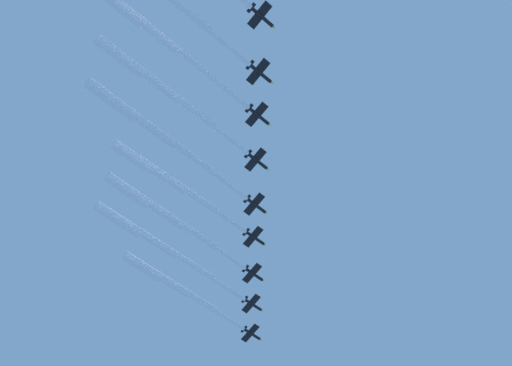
# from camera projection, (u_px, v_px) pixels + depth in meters

# --- Properties ---
(jet_lead) EXTENTS (55.72, 41.55, 4.50)m
(jet_lead) POSITION_uv_depth(u_px,v_px,m) (172.00, 284.00, 281.42)
(jet_lead) COLOR black
(jet_port_inner) EXTENTS (63.52, 47.72, 4.47)m
(jet_port_inner) POSITION_uv_depth(u_px,v_px,m) (155.00, 242.00, 268.67)
(jet_port_inner) COLOR black
(jet_starboard_inner) EXTENTS (58.98, 43.60, 4.49)m
(jet_starboard_inner) POSITION_uv_depth(u_px,v_px,m) (162.00, 212.00, 259.38)
(jet_starboard_inner) COLOR black
(jet_port_mid) EXTENTS (54.12, 41.66, 4.47)m
(jet_port_mid) POSITION_uv_depth(u_px,v_px,m) (166.00, 178.00, 251.84)
(jet_port_mid) COLOR black
(jet_starboard_mid) EXTENTS (62.33, 45.33, 4.57)m
(jet_starboard_mid) POSITION_uv_depth(u_px,v_px,m) (150.00, 128.00, 236.97)
(jet_starboard_mid) COLOR black
(jet_port_outer) EXTENTS (58.16, 42.53, 4.53)m
(jet_port_outer) POSITION_uv_depth(u_px,v_px,m) (156.00, 84.00, 230.16)
(jet_port_outer) COLOR black
(jet_starboard_outer) EXTENTS (56.85, 41.56, 4.48)m
(jet_starboard_outer) POSITION_uv_depth(u_px,v_px,m) (157.00, 34.00, 221.29)
(jet_starboard_outer) COLOR black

